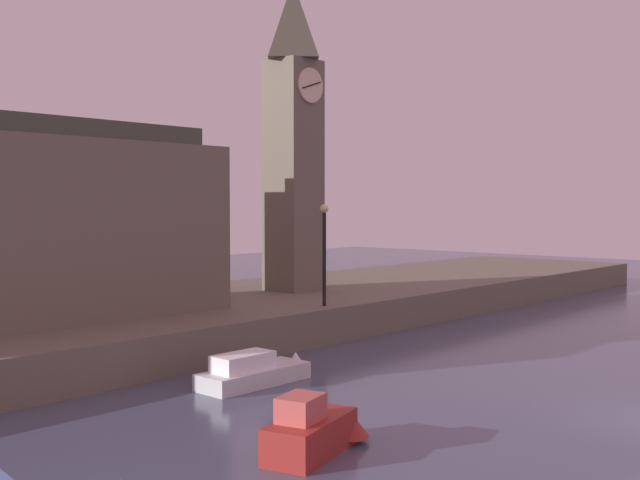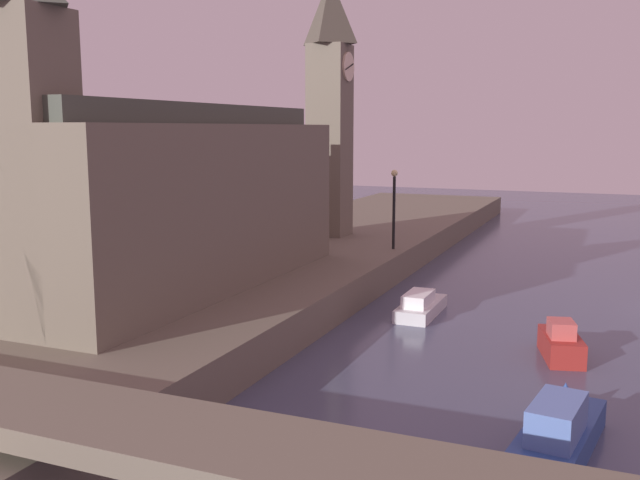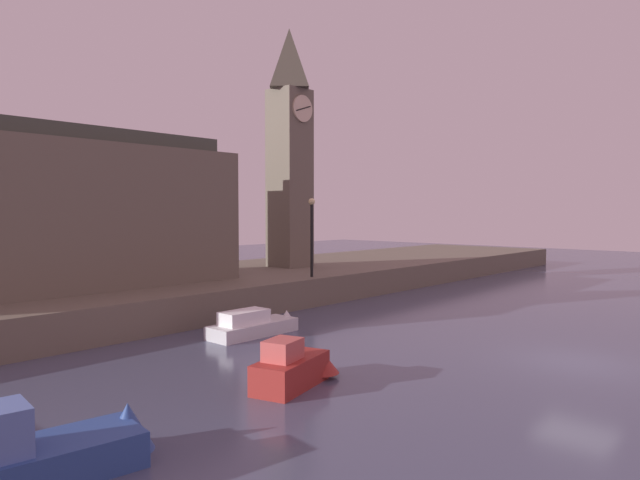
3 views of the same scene
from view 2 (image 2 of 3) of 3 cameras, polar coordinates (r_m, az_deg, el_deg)
far_embankment at (r=38.11m, az=-2.87°, el=-2.00°), size 70.00×12.00×1.50m
clock_tower at (r=43.25m, az=0.80°, el=10.87°), size 2.44×2.48×15.26m
parliament_hall at (r=29.48m, az=-11.72°, el=3.39°), size 17.97×6.02×11.59m
streetlamp at (r=38.47m, az=5.95°, el=3.18°), size 0.36×0.36×4.29m
boat_tour_blue at (r=19.51m, az=18.60°, el=-14.03°), size 5.82×2.16×1.84m
boat_ferry_white at (r=31.62m, az=8.31°, el=-5.07°), size 4.52×1.42×1.26m
boat_dinghy_red at (r=26.74m, az=18.79°, el=-7.74°), size 3.45×1.84×1.44m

